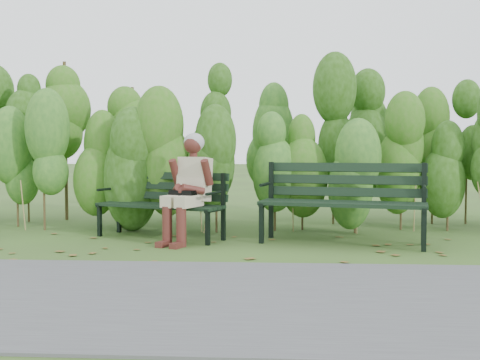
{
  "coord_description": "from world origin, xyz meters",
  "views": [
    {
      "loc": [
        0.4,
        -6.31,
        1.1
      ],
      "look_at": [
        0.0,
        0.35,
        0.75
      ],
      "focal_mm": 42.0,
      "sensor_mm": 36.0,
      "label": 1
    }
  ],
  "objects": [
    {
      "name": "ground",
      "position": [
        0.0,
        0.0,
        0.0
      ],
      "size": [
        80.0,
        80.0,
        0.0
      ],
      "primitive_type": "plane",
      "color": "#384C23"
    },
    {
      "name": "bench_left",
      "position": [
        -0.99,
        0.68,
        0.49
      ],
      "size": [
        1.74,
        1.12,
        0.83
      ],
      "color": "black",
      "rests_on": "ground"
    },
    {
      "name": "leaf_litter",
      "position": [
        -0.09,
        -0.1,
        0.0
      ],
      "size": [
        5.9,
        2.25,
        0.01
      ],
      "color": "brown",
      "rests_on": "ground"
    },
    {
      "name": "hedge_band",
      "position": [
        0.0,
        1.86,
        1.26
      ],
      "size": [
        11.04,
        1.67,
        2.42
      ],
      "color": "#47381E",
      "rests_on": "ground"
    },
    {
      "name": "bench_right",
      "position": [
        1.23,
        0.4,
        0.56
      ],
      "size": [
        2.01,
        1.07,
        0.96
      ],
      "color": "black",
      "rests_on": "ground"
    },
    {
      "name": "footpath",
      "position": [
        0.0,
        -2.2,
        0.01
      ],
      "size": [
        60.0,
        2.5,
        0.01
      ],
      "primitive_type": "cube",
      "color": "#474749",
      "rests_on": "ground"
    },
    {
      "name": "seated_woman",
      "position": [
        -0.62,
        0.34,
        0.73
      ],
      "size": [
        0.64,
        0.85,
        1.32
      ],
      "color": "#BFB196",
      "rests_on": "ground"
    }
  ]
}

